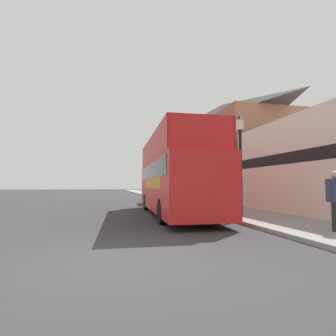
# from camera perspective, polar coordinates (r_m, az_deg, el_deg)

# --- Properties ---
(ground_plane) EXTENTS (144.00, 144.00, 0.00)m
(ground_plane) POSITION_cam_1_polar(r_m,az_deg,el_deg) (26.35, -12.96, -6.93)
(ground_plane) COLOR #333335
(sidewalk) EXTENTS (3.37, 108.00, 0.14)m
(sidewalk) POSITION_cam_1_polar(r_m,az_deg,el_deg) (24.29, 2.86, -7.14)
(sidewalk) COLOR gray
(sidewalk) RESTS_ON ground_plane
(brick_terrace_rear) EXTENTS (6.00, 16.56, 9.71)m
(brick_terrace_rear) POSITION_cam_1_polar(r_m,az_deg,el_deg) (26.93, 11.94, 3.47)
(brick_terrace_rear) COLOR #9E664C
(brick_terrace_rear) RESTS_ON ground_plane
(tour_bus) EXTENTS (2.89, 10.05, 3.94)m
(tour_bus) POSITION_cam_1_polar(r_m,az_deg,el_deg) (13.42, 1.28, -2.71)
(tour_bus) COLOR red
(tour_bus) RESTS_ON ground_plane
(parked_car_ahead_of_bus) EXTENTS (1.87, 3.93, 1.51)m
(parked_car_ahead_of_bus) POSITION_cam_1_polar(r_m,az_deg,el_deg) (20.70, -2.39, -5.99)
(parked_car_ahead_of_bus) COLOR silver
(parked_car_ahead_of_bus) RESTS_ON ground_plane
(pedestrian_nearest) EXTENTS (0.47, 0.26, 1.80)m
(pedestrian_nearest) POSITION_cam_1_polar(r_m,az_deg,el_deg) (9.31, 32.70, -4.94)
(pedestrian_nearest) COLOR #232328
(pedestrian_nearest) RESTS_ON sidewalk
(lamp_post_nearest) EXTENTS (0.35, 0.35, 4.48)m
(lamp_post_nearest) POSITION_cam_1_polar(r_m,az_deg,el_deg) (11.99, 15.45, 4.71)
(lamp_post_nearest) COLOR black
(lamp_post_nearest) RESTS_ON sidewalk
(lamp_post_second) EXTENTS (0.35, 0.35, 4.91)m
(lamp_post_second) POSITION_cam_1_polar(r_m,az_deg,el_deg) (18.44, 3.87, 2.49)
(lamp_post_second) COLOR black
(lamp_post_second) RESTS_ON sidewalk
(lamp_post_third) EXTENTS (0.35, 0.35, 4.41)m
(lamp_post_third) POSITION_cam_1_polar(r_m,az_deg,el_deg) (25.30, -0.62, 0.09)
(lamp_post_third) COLOR black
(lamp_post_third) RESTS_ON sidewalk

